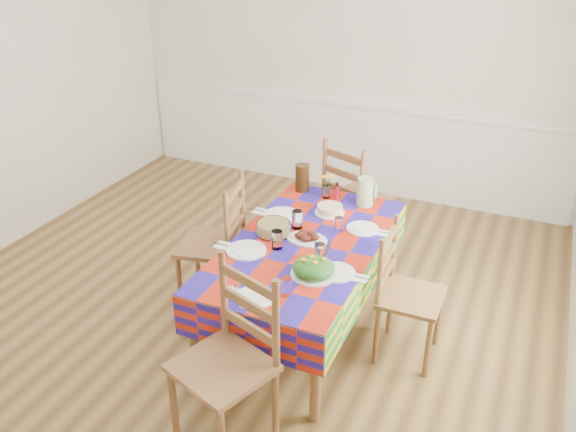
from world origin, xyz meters
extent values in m
cube|color=brown|center=(0.00, 0.00, -0.02)|extent=(4.50, 5.00, 0.04)
cube|color=beige|center=(0.00, 2.52, 1.35)|extent=(4.50, 0.04, 2.70)
cube|color=white|center=(0.00, 2.47, 0.90)|extent=(4.41, 0.06, 0.04)
cube|color=white|center=(0.00, 2.48, 0.45)|extent=(4.41, 0.03, 0.90)
cylinder|color=brown|center=(0.15, -0.68, 0.31)|extent=(0.06, 0.06, 0.62)
cylinder|color=brown|center=(0.93, -0.68, 0.31)|extent=(0.06, 0.06, 0.62)
cylinder|color=brown|center=(0.15, 0.90, 0.31)|extent=(0.06, 0.06, 0.62)
cylinder|color=brown|center=(0.93, 0.90, 0.31)|extent=(0.06, 0.06, 0.62)
cube|color=brown|center=(0.54, 0.11, 0.64)|extent=(0.88, 1.68, 0.04)
cube|color=#B4210F|center=(0.54, 0.11, 0.67)|extent=(0.92, 1.71, 0.01)
cube|color=#B4210F|center=(0.08, 0.11, 0.53)|extent=(0.01, 1.71, 0.27)
cube|color=#B4210F|center=(1.00, 0.11, 0.53)|extent=(0.01, 1.71, 0.27)
cube|color=#B4210F|center=(0.54, -0.75, 0.53)|extent=(0.92, 0.01, 0.27)
cube|color=#B4210F|center=(0.54, 0.97, 0.53)|extent=(0.92, 0.01, 0.27)
cylinder|color=white|center=(0.53, -0.59, 0.68)|extent=(0.23, 0.23, 0.01)
cylinder|color=white|center=(0.53, -0.59, 0.69)|extent=(0.16, 0.16, 0.01)
cylinder|color=white|center=(0.67, -0.49, 0.73)|extent=(0.06, 0.06, 0.11)
cube|color=white|center=(0.37, -0.59, 0.67)|extent=(0.08, 0.08, 0.01)
cube|color=silver|center=(0.36, -0.59, 0.68)|extent=(0.01, 0.14, 0.00)
cube|color=silver|center=(0.39, -0.59, 0.68)|extent=(0.01, 0.17, 0.00)
cylinder|color=white|center=(0.24, -0.14, 0.68)|extent=(0.26, 0.26, 0.01)
cylinder|color=white|center=(0.24, -0.14, 0.69)|extent=(0.18, 0.18, 0.01)
cylinder|color=white|center=(0.40, -0.03, 0.73)|extent=(0.07, 0.07, 0.12)
cube|color=white|center=(0.07, -0.14, 0.67)|extent=(0.10, 0.10, 0.01)
cube|color=silver|center=(0.05, -0.14, 0.68)|extent=(0.16, 0.01, 0.00)
cube|color=silver|center=(0.09, -0.14, 0.68)|extent=(0.19, 0.01, 0.00)
cylinder|color=white|center=(0.25, 0.40, 0.68)|extent=(0.26, 0.26, 0.01)
cylinder|color=white|center=(0.25, 0.40, 0.69)|extent=(0.19, 0.19, 0.01)
cylinder|color=white|center=(0.41, 0.28, 0.73)|extent=(0.07, 0.07, 0.13)
cube|color=white|center=(0.07, 0.40, 0.67)|extent=(0.10, 0.10, 0.01)
cube|color=silver|center=(0.05, 0.40, 0.68)|extent=(0.17, 0.01, 0.00)
cube|color=silver|center=(0.09, 0.40, 0.68)|extent=(0.20, 0.01, 0.00)
cylinder|color=white|center=(0.85, -0.16, 0.68)|extent=(0.23, 0.23, 0.01)
cylinder|color=white|center=(0.85, -0.16, 0.69)|extent=(0.16, 0.16, 0.01)
cylinder|color=white|center=(0.71, -0.06, 0.73)|extent=(0.07, 0.07, 0.11)
cube|color=white|center=(1.01, -0.16, 0.67)|extent=(0.09, 0.09, 0.01)
cube|color=silver|center=(0.99, -0.16, 0.68)|extent=(0.15, 0.01, 0.00)
cube|color=silver|center=(1.03, -0.16, 0.68)|extent=(0.17, 0.01, 0.00)
cylinder|color=white|center=(0.83, 0.44, 0.68)|extent=(0.22, 0.22, 0.01)
cylinder|color=white|center=(0.83, 0.44, 0.68)|extent=(0.16, 0.16, 0.00)
cylinder|color=white|center=(0.69, 0.34, 0.72)|extent=(0.06, 0.06, 0.11)
cube|color=white|center=(0.98, 0.44, 0.67)|extent=(0.08, 0.08, 0.00)
cube|color=silver|center=(0.96, 0.44, 0.68)|extent=(0.14, 0.01, 0.00)
cube|color=silver|center=(1.00, 0.44, 0.68)|extent=(0.16, 0.01, 0.00)
ellipsoid|color=white|center=(0.54, 0.15, 0.68)|extent=(0.28, 0.20, 0.01)
ellipsoid|color=#330F08|center=(0.59, 0.15, 0.70)|extent=(0.07, 0.06, 0.04)
ellipsoid|color=#330F08|center=(0.56, 0.18, 0.70)|extent=(0.07, 0.06, 0.04)
ellipsoid|color=#330F08|center=(0.51, 0.17, 0.70)|extent=(0.07, 0.06, 0.04)
ellipsoid|color=#330F08|center=(0.50, 0.13, 0.70)|extent=(0.07, 0.06, 0.04)
ellipsoid|color=#330F08|center=(0.55, 0.11, 0.70)|extent=(0.07, 0.06, 0.04)
cylinder|color=white|center=(0.74, -0.23, 0.68)|extent=(0.28, 0.28, 0.01)
ellipsoid|color=#1C4D13|center=(0.74, -0.23, 0.72)|extent=(0.25, 0.25, 0.11)
cube|color=#FF9F16|center=(0.68, -0.26, 0.78)|extent=(0.03, 0.02, 0.01)
cube|color=#FF9F16|center=(0.72, -0.20, 0.78)|extent=(0.04, 0.04, 0.01)
cube|color=#FF9F16|center=(0.76, -0.26, 0.78)|extent=(0.03, 0.04, 0.01)
cube|color=#FF9F16|center=(0.79, -0.20, 0.78)|extent=(0.04, 0.04, 0.01)
cylinder|color=white|center=(0.30, 0.14, 0.71)|extent=(0.23, 0.23, 0.08)
cylinder|color=#E6D17A|center=(0.30, 0.14, 0.71)|extent=(0.21, 0.21, 0.07)
cylinder|color=white|center=(0.54, 0.58, 0.68)|extent=(0.22, 0.22, 0.01)
cylinder|color=beige|center=(0.54, 0.58, 0.71)|extent=(0.18, 0.18, 0.05)
cube|color=black|center=(0.68, 0.02, 0.67)|extent=(0.10, 0.23, 0.01)
cube|color=black|center=(0.72, 0.04, 0.67)|extent=(0.05, 0.24, 0.01)
cylinder|color=white|center=(0.43, 0.82, 0.72)|extent=(0.06, 0.06, 0.10)
cylinder|color=#2E6521|center=(0.41, 0.82, 0.76)|extent=(0.01, 0.01, 0.14)
ellipsoid|color=#FF9F16|center=(0.38, 0.82, 0.83)|extent=(0.05, 0.05, 0.02)
cylinder|color=#2E6521|center=(0.44, 0.82, 0.76)|extent=(0.01, 0.01, 0.14)
ellipsoid|color=#FF9F16|center=(0.46, 0.84, 0.84)|extent=(0.05, 0.05, 0.02)
cylinder|color=#2E6521|center=(0.43, 0.80, 0.76)|extent=(0.01, 0.01, 0.14)
ellipsoid|color=#FF9F16|center=(0.43, 0.78, 0.86)|extent=(0.05, 0.05, 0.02)
cylinder|color=red|center=(0.51, 0.82, 0.74)|extent=(0.03, 0.03, 0.14)
cylinder|color=#A8D092|center=(0.73, 0.81, 0.78)|extent=(0.12, 0.12, 0.21)
cylinder|color=#311E0A|center=(0.21, 0.86, 0.78)|extent=(0.11, 0.11, 0.21)
cube|color=white|center=(0.52, -0.69, 0.68)|extent=(0.08, 0.02, 0.02)
cylinder|color=brown|center=(0.29, -1.12, 0.25)|extent=(0.04, 0.04, 0.49)
cylinder|color=brown|center=(0.42, -0.77, 0.25)|extent=(0.04, 0.04, 0.49)
cylinder|color=brown|center=(0.79, -0.90, 0.25)|extent=(0.04, 0.04, 0.49)
cube|color=brown|center=(0.54, -1.01, 0.51)|extent=(0.59, 0.57, 0.03)
cylinder|color=brown|center=(0.43, -0.76, 0.77)|extent=(0.04, 0.04, 0.55)
cylinder|color=brown|center=(0.80, -0.89, 0.77)|extent=(0.04, 0.04, 0.55)
cube|color=brown|center=(0.61, -0.83, 0.66)|extent=(0.38, 0.16, 0.05)
cube|color=brown|center=(0.61, -0.83, 0.80)|extent=(0.38, 0.16, 0.05)
cube|color=brown|center=(0.61, -0.83, 0.95)|extent=(0.38, 0.16, 0.05)
cylinder|color=brown|center=(0.79, 1.33, 0.24)|extent=(0.04, 0.04, 0.48)
cylinder|color=brown|center=(0.43, 1.47, 0.24)|extent=(0.04, 0.04, 0.48)
cylinder|color=brown|center=(0.65, 0.99, 0.24)|extent=(0.04, 0.04, 0.48)
cylinder|color=brown|center=(0.30, 1.14, 0.24)|extent=(0.04, 0.04, 0.48)
cube|color=brown|center=(0.54, 1.23, 0.50)|extent=(0.58, 0.57, 0.03)
cylinder|color=brown|center=(0.65, 0.98, 0.75)|extent=(0.04, 0.04, 0.54)
cylinder|color=brown|center=(0.29, 1.13, 0.75)|extent=(0.04, 0.04, 0.54)
cube|color=brown|center=(0.47, 1.05, 0.64)|extent=(0.37, 0.16, 0.05)
cube|color=brown|center=(0.47, 1.05, 0.78)|extent=(0.37, 0.16, 0.05)
cube|color=brown|center=(0.47, 1.05, 0.92)|extent=(0.37, 0.16, 0.05)
cylinder|color=brown|center=(-0.40, 0.26, 0.24)|extent=(0.04, 0.04, 0.48)
cylinder|color=brown|center=(-0.32, -0.11, 0.24)|extent=(0.04, 0.04, 0.48)
cylinder|color=brown|center=(-0.05, 0.33, 0.24)|extent=(0.04, 0.04, 0.48)
cylinder|color=brown|center=(0.03, -0.04, 0.24)|extent=(0.04, 0.04, 0.48)
cube|color=brown|center=(-0.18, 0.11, 0.49)|extent=(0.51, 0.52, 0.03)
cylinder|color=brown|center=(-0.04, 0.34, 0.74)|extent=(0.04, 0.04, 0.53)
cylinder|color=brown|center=(0.05, -0.03, 0.74)|extent=(0.04, 0.04, 0.53)
cube|color=brown|center=(0.00, 0.15, 0.63)|extent=(0.10, 0.38, 0.05)
cube|color=brown|center=(0.00, 0.15, 0.77)|extent=(0.10, 0.38, 0.05)
cube|color=brown|center=(0.00, 0.15, 0.91)|extent=(0.10, 0.38, 0.05)
cylinder|color=brown|center=(1.43, -0.06, 0.21)|extent=(0.03, 0.03, 0.43)
cylinder|color=brown|center=(1.43, 0.28, 0.21)|extent=(0.03, 0.03, 0.43)
cylinder|color=brown|center=(1.11, -0.06, 0.21)|extent=(0.03, 0.03, 0.43)
cylinder|color=brown|center=(1.10, 0.28, 0.21)|extent=(0.03, 0.03, 0.43)
cube|color=brown|center=(1.27, 0.11, 0.44)|extent=(0.39, 0.40, 0.03)
cylinder|color=brown|center=(1.10, -0.06, 0.67)|extent=(0.03, 0.03, 0.48)
cylinder|color=brown|center=(1.09, 0.28, 0.67)|extent=(0.03, 0.03, 0.48)
cube|color=brown|center=(1.10, 0.11, 0.57)|extent=(0.02, 0.34, 0.05)
cube|color=brown|center=(1.10, 0.11, 0.70)|extent=(0.02, 0.34, 0.05)
cube|color=brown|center=(1.10, 0.11, 0.82)|extent=(0.02, 0.34, 0.05)
camera|label=1|loc=(1.84, -3.11, 2.63)|focal=38.00mm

